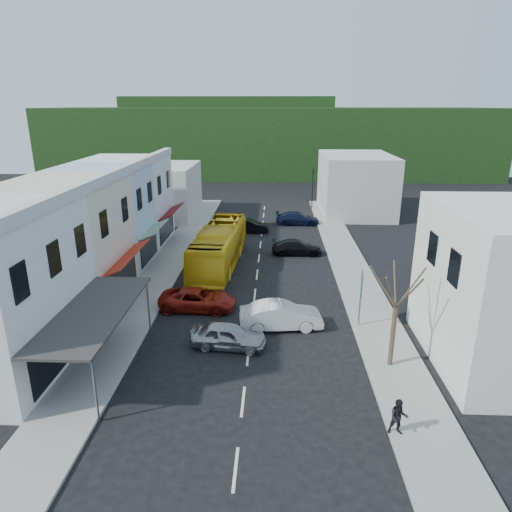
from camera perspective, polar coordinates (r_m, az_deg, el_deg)
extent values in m
plane|color=black|center=(28.29, -0.51, -8.10)|extent=(120.00, 120.00, 0.00)
cube|color=gray|center=(38.46, -10.98, -0.97)|extent=(3.00, 52.00, 0.15)
cube|color=gray|center=(37.95, 11.65, -1.28)|extent=(3.00, 52.00, 0.15)
cube|color=#570F12|center=(24.02, -21.82, -6.52)|extent=(1.30, 7.65, 0.08)
cube|color=beige|center=(32.62, -22.76, 1.62)|extent=(7.00, 8.00, 8.00)
cube|color=#A22314|center=(31.39, -15.74, -0.06)|extent=(1.30, 6.80, 0.08)
cube|color=#98B0C5|center=(38.85, -18.56, 4.64)|extent=(7.00, 6.00, 8.00)
cube|color=#195926|center=(37.82, -12.59, 3.31)|extent=(1.30, 5.10, 0.08)
cube|color=silver|center=(44.83, -15.70, 6.66)|extent=(7.00, 7.00, 8.00)
cube|color=#570F12|center=(43.94, -10.48, 5.54)|extent=(1.30, 5.95, 0.08)
cube|color=#B7B2A8|center=(54.79, -11.82, 7.94)|extent=(8.00, 10.00, 6.00)
cube|color=#B7B2A8|center=(56.85, 12.32, 8.79)|extent=(8.00, 12.00, 7.00)
cube|color=black|center=(89.52, 1.59, 14.21)|extent=(80.00, 24.00, 12.00)
cube|color=black|center=(95.75, -3.34, 16.86)|extent=(40.00, 16.00, 8.00)
imported|color=yellow|center=(37.19, -4.61, 1.04)|extent=(3.23, 11.74, 3.10)
imported|color=#A4A4A9|center=(25.17, -3.47, -9.92)|extent=(4.59, 2.32, 1.40)
imported|color=silver|center=(27.18, 3.13, -7.65)|extent=(4.58, 2.31, 1.40)
imported|color=maroon|center=(29.76, -7.27, -5.37)|extent=(4.67, 2.07, 1.40)
imported|color=black|center=(40.33, 5.12, 1.16)|extent=(4.54, 1.94, 1.40)
imported|color=black|center=(47.26, -0.92, 3.82)|extent=(4.50, 2.05, 1.40)
imported|color=black|center=(50.54, 5.20, 4.72)|extent=(4.50, 1.85, 1.40)
imported|color=black|center=(29.68, -16.41, -5.45)|extent=(0.61, 0.71, 1.70)
imported|color=black|center=(19.84, 17.41, -18.50)|extent=(0.73, 0.49, 1.70)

